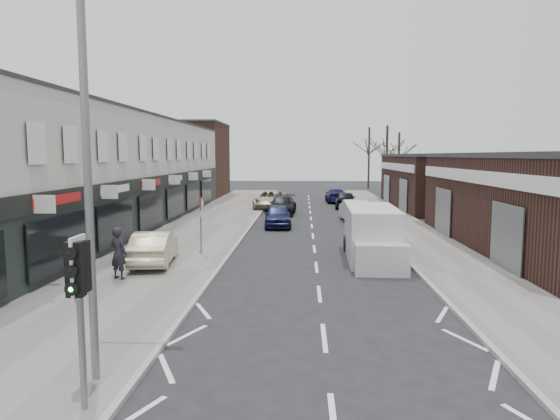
# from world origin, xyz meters

# --- Properties ---
(ground) EXTENTS (160.00, 160.00, 0.00)m
(ground) POSITION_xyz_m (0.00, 0.00, 0.00)
(ground) COLOR black
(ground) RESTS_ON ground
(pavement_left) EXTENTS (5.50, 64.00, 0.12)m
(pavement_left) POSITION_xyz_m (-6.75, 22.00, 0.06)
(pavement_left) COLOR slate
(pavement_left) RESTS_ON ground
(pavement_right) EXTENTS (3.50, 64.00, 0.12)m
(pavement_right) POSITION_xyz_m (5.75, 22.00, 0.06)
(pavement_right) COLOR slate
(pavement_right) RESTS_ON ground
(shop_terrace_left) EXTENTS (8.00, 41.00, 7.10)m
(shop_terrace_left) POSITION_xyz_m (-13.50, 19.50, 3.55)
(shop_terrace_left) COLOR beige
(shop_terrace_left) RESTS_ON ground
(brick_block_far) EXTENTS (8.00, 10.00, 8.00)m
(brick_block_far) POSITION_xyz_m (-13.50, 45.00, 4.00)
(brick_block_far) COLOR #43291C
(brick_block_far) RESTS_ON ground
(right_unit_far) EXTENTS (10.00, 16.00, 4.50)m
(right_unit_far) POSITION_xyz_m (12.50, 34.00, 2.25)
(right_unit_far) COLOR #361E18
(right_unit_far) RESTS_ON ground
(tree_far_a) EXTENTS (3.60, 3.60, 8.00)m
(tree_far_a) POSITION_xyz_m (9.00, 48.00, 0.00)
(tree_far_a) COLOR #382D26
(tree_far_a) RESTS_ON ground
(tree_far_b) EXTENTS (3.60, 3.60, 7.50)m
(tree_far_b) POSITION_xyz_m (11.50, 54.00, 0.00)
(tree_far_b) COLOR #382D26
(tree_far_b) RESTS_ON ground
(tree_far_c) EXTENTS (3.60, 3.60, 8.50)m
(tree_far_c) POSITION_xyz_m (8.50, 60.00, 0.00)
(tree_far_c) COLOR #382D26
(tree_far_c) RESTS_ON ground
(traffic_light) EXTENTS (0.28, 0.60, 3.10)m
(traffic_light) POSITION_xyz_m (-4.40, -2.02, 2.41)
(traffic_light) COLOR slate
(traffic_light) RESTS_ON pavement_left
(street_lamp) EXTENTS (2.23, 0.22, 8.00)m
(street_lamp) POSITION_xyz_m (-4.53, -0.80, 4.62)
(street_lamp) COLOR slate
(street_lamp) RESTS_ON pavement_left
(warning_sign) EXTENTS (0.12, 0.80, 2.70)m
(warning_sign) POSITION_xyz_m (-5.16, 12.00, 2.20)
(warning_sign) COLOR slate
(warning_sign) RESTS_ON pavement_left
(white_van) EXTENTS (2.24, 6.02, 2.32)m
(white_van) POSITION_xyz_m (2.47, 11.50, 1.10)
(white_van) COLOR silver
(white_van) RESTS_ON ground
(sedan_on_pavement) EXTENTS (1.97, 4.33, 1.38)m
(sedan_on_pavement) POSITION_xyz_m (-6.69, 9.78, 0.81)
(sedan_on_pavement) COLOR #B4AF90
(sedan_on_pavement) RESTS_ON pavement_left
(pedestrian) EXTENTS (0.81, 0.69, 1.90)m
(pedestrian) POSITION_xyz_m (-7.24, 7.23, 1.07)
(pedestrian) COLOR black
(pedestrian) RESTS_ON pavement_left
(parked_car_left_a) EXTENTS (1.92, 4.27, 1.43)m
(parked_car_left_a) POSITION_xyz_m (-2.20, 21.60, 0.71)
(parked_car_left_a) COLOR #161E45
(parked_car_left_a) RESTS_ON ground
(parked_car_left_b) EXTENTS (2.23, 5.00, 1.42)m
(parked_car_left_b) POSITION_xyz_m (-2.20, 28.55, 0.71)
(parked_car_left_b) COLOR black
(parked_car_left_b) RESTS_ON ground
(parked_car_left_c) EXTENTS (2.85, 5.71, 1.55)m
(parked_car_left_c) POSITION_xyz_m (-3.40, 32.57, 0.78)
(parked_car_left_c) COLOR tan
(parked_car_left_c) RESTS_ON ground
(parked_car_right_a) EXTENTS (1.92, 4.77, 1.54)m
(parked_car_right_a) POSITION_xyz_m (3.00, 24.44, 0.77)
(parked_car_right_a) COLOR silver
(parked_car_right_a) RESTS_ON ground
(parked_car_right_b) EXTENTS (2.04, 4.47, 1.49)m
(parked_car_right_b) POSITION_xyz_m (3.11, 33.29, 0.74)
(parked_car_right_b) COLOR black
(parked_car_right_b) RESTS_ON ground
(parked_car_right_c) EXTENTS (1.99, 4.76, 1.37)m
(parked_car_right_c) POSITION_xyz_m (2.60, 38.73, 0.69)
(parked_car_right_c) COLOR #151644
(parked_car_right_c) RESTS_ON ground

